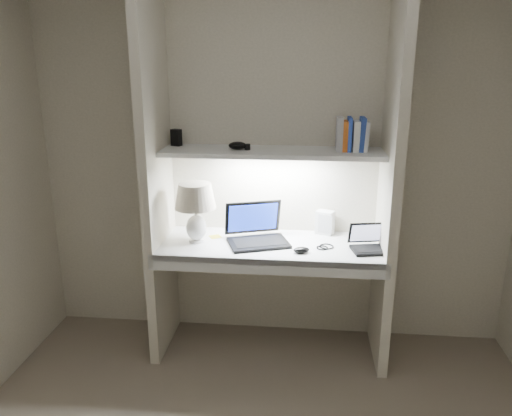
# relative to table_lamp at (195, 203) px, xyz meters

# --- Properties ---
(back_wall) EXTENTS (3.20, 0.01, 2.50)m
(back_wall) POSITION_rel_table_lamp_xyz_m (0.48, 0.30, 0.22)
(back_wall) COLOR beige
(back_wall) RESTS_ON floor
(alcove_panel_left) EXTENTS (0.06, 0.55, 2.50)m
(alcove_panel_left) POSITION_rel_table_lamp_xyz_m (-0.25, 0.02, 0.22)
(alcove_panel_left) COLOR beige
(alcove_panel_left) RESTS_ON floor
(alcove_panel_right) EXTENTS (0.06, 0.55, 2.50)m
(alcove_panel_right) POSITION_rel_table_lamp_xyz_m (1.21, 0.02, 0.22)
(alcove_panel_right) COLOR beige
(alcove_panel_right) RESTS_ON floor
(desk) EXTENTS (1.40, 0.55, 0.04)m
(desk) POSITION_rel_table_lamp_xyz_m (0.48, 0.02, -0.28)
(desk) COLOR white
(desk) RESTS_ON alcove_panel_left
(desk_apron) EXTENTS (1.46, 0.03, 0.10)m
(desk_apron) POSITION_rel_table_lamp_xyz_m (0.48, -0.24, -0.31)
(desk_apron) COLOR silver
(desk_apron) RESTS_ON desk
(shelf) EXTENTS (1.40, 0.36, 0.03)m
(shelf) POSITION_rel_table_lamp_xyz_m (0.48, 0.12, 0.32)
(shelf) COLOR silver
(shelf) RESTS_ON back_wall
(strip_light) EXTENTS (0.60, 0.04, 0.02)m
(strip_light) POSITION_rel_table_lamp_xyz_m (0.48, 0.12, 0.29)
(strip_light) COLOR white
(strip_light) RESTS_ON shelf
(table_lamp) EXTENTS (0.27, 0.27, 0.39)m
(table_lamp) POSITION_rel_table_lamp_xyz_m (0.00, 0.00, 0.00)
(table_lamp) COLOR white
(table_lamp) RESTS_ON desk
(laptop_main) EXTENTS (0.46, 0.43, 0.25)m
(laptop_main) POSITION_rel_table_lamp_xyz_m (0.39, 0.05, -0.21)
(laptop_main) COLOR black
(laptop_main) RESTS_ON desk
(laptop_netbook) EXTENTS (0.28, 0.26, 0.16)m
(laptop_netbook) POSITION_rel_table_lamp_xyz_m (1.11, -0.02, -0.23)
(laptop_netbook) COLOR black
(laptop_netbook) RESTS_ON desk
(speaker) EXTENTS (0.14, 0.12, 0.16)m
(speaker) POSITION_rel_table_lamp_xyz_m (0.84, 0.25, -0.18)
(speaker) COLOR silver
(speaker) RESTS_ON desk
(mouse) EXTENTS (0.12, 0.09, 0.04)m
(mouse) POSITION_rel_table_lamp_xyz_m (0.68, -0.12, -0.25)
(mouse) COLOR black
(mouse) RESTS_ON desk
(cable_coil) EXTENTS (0.11, 0.11, 0.01)m
(cable_coil) POSITION_rel_table_lamp_xyz_m (0.84, -0.01, -0.26)
(cable_coil) COLOR black
(cable_coil) RESTS_ON desk
(sticky_note) EXTENTS (0.10, 0.10, 0.00)m
(sticky_note) POSITION_rel_table_lamp_xyz_m (0.10, 0.11, -0.26)
(sticky_note) COLOR gold
(sticky_note) RESTS_ON desk
(book_row) EXTENTS (0.20, 0.14, 0.21)m
(book_row) POSITION_rel_table_lamp_xyz_m (0.98, 0.14, 0.43)
(book_row) COLOR silver
(book_row) RESTS_ON shelf
(shelf_box) EXTENTS (0.08, 0.07, 0.11)m
(shelf_box) POSITION_rel_table_lamp_xyz_m (-0.16, 0.21, 0.39)
(shelf_box) COLOR black
(shelf_box) RESTS_ON shelf
(shelf_gadget) EXTENTS (0.12, 0.09, 0.05)m
(shelf_gadget) POSITION_rel_table_lamp_xyz_m (0.26, 0.10, 0.36)
(shelf_gadget) COLOR black
(shelf_gadget) RESTS_ON shelf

